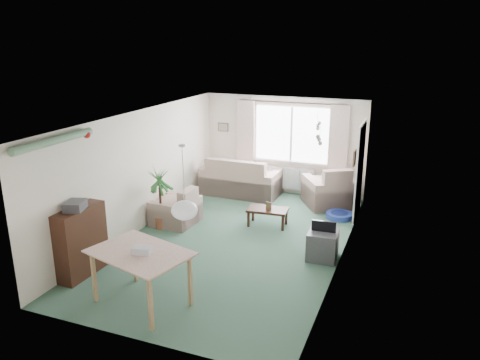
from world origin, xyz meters
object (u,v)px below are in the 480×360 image
(coffee_table, at_px, (268,217))
(tv_cube, at_px, (323,245))
(sofa, at_px, (241,175))
(pet_bed, at_px, (339,215))
(bookshelf, at_px, (81,242))
(armchair_left, at_px, (175,205))
(houseplant, at_px, (160,198))
(armchair_corner, at_px, (330,185))
(dining_table, at_px, (142,278))

(coffee_table, height_order, tv_cube, tv_cube)
(sofa, distance_m, pet_bed, 2.71)
(coffee_table, bearing_deg, bookshelf, -125.31)
(coffee_table, bearing_deg, armchair_left, -162.81)
(sofa, bearing_deg, bookshelf, 79.91)
(sofa, bearing_deg, coffee_table, 126.50)
(houseplant, relative_size, tv_cube, 2.28)
(armchair_left, relative_size, tv_cube, 1.56)
(sofa, relative_size, armchair_corner, 1.78)
(houseplant, relative_size, dining_table, 0.99)
(sofa, height_order, dining_table, sofa)
(sofa, bearing_deg, houseplant, 75.23)
(armchair_corner, xyz_separation_m, bookshelf, (-3.12, -4.78, 0.10))
(sofa, xyz_separation_m, coffee_table, (1.25, -1.74, -0.29))
(bookshelf, bearing_deg, armchair_left, 83.70)
(coffee_table, distance_m, tv_cube, 1.74)
(coffee_table, relative_size, bookshelf, 0.71)
(bookshelf, distance_m, tv_cube, 4.08)
(sofa, height_order, houseplant, houseplant)
(dining_table, distance_m, tv_cube, 3.23)
(armchair_corner, relative_size, armchair_left, 1.22)
(armchair_corner, xyz_separation_m, coffee_table, (-0.95, -1.71, -0.29))
(armchair_corner, relative_size, dining_table, 0.82)
(coffee_table, xyz_separation_m, tv_cube, (1.37, -1.07, 0.07))
(coffee_table, bearing_deg, armchair_corner, 60.98)
(bookshelf, relative_size, dining_table, 0.89)
(bookshelf, relative_size, tv_cube, 2.06)
(coffee_table, xyz_separation_m, houseplant, (-1.98, -0.90, 0.45))
(sofa, bearing_deg, dining_table, 95.96)
(tv_cube, bearing_deg, sofa, 130.62)
(houseplant, bearing_deg, pet_bed, 29.45)
(coffee_table, bearing_deg, tv_cube, -38.16)
(dining_table, xyz_separation_m, pet_bed, (2.09, 4.45, -0.35))
(bookshelf, bearing_deg, tv_cube, 30.84)
(armchair_left, xyz_separation_m, houseplant, (-0.15, -0.33, 0.25))
(armchair_left, bearing_deg, sofa, 168.81)
(sofa, relative_size, armchair_left, 2.17)
(armchair_left, height_order, coffee_table, armchair_left)
(armchair_corner, height_order, armchair_left, armchair_corner)
(tv_cube, height_order, pet_bed, tv_cube)
(sofa, xyz_separation_m, bookshelf, (-0.92, -4.81, 0.10))
(tv_cube, bearing_deg, pet_bed, 89.10)
(bookshelf, bearing_deg, houseplant, 86.44)
(armchair_left, distance_m, bookshelf, 2.53)
(armchair_corner, bearing_deg, houseplant, 10.11)
(bookshelf, bearing_deg, coffee_table, 56.14)
(dining_table, bearing_deg, sofa, 95.15)
(sofa, relative_size, bookshelf, 1.64)
(sofa, height_order, armchair_left, sofa)
(armchair_corner, height_order, coffee_table, armchair_corner)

